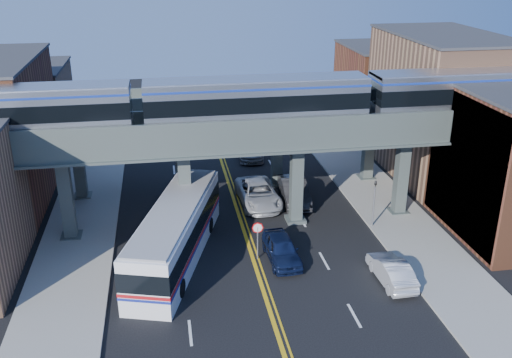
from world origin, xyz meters
TOP-DOWN VIEW (x-y plane):
  - ground at (0.00, 0.00)m, footprint 120.00×120.00m
  - sidewalk_west at (-11.50, 10.00)m, footprint 5.00×70.00m
  - sidewalk_east at (11.50, 10.00)m, footprint 5.00×70.00m
  - building_west_c at (-18.50, 29.00)m, footprint 8.00×10.00m
  - building_east_b at (18.50, 16.00)m, footprint 8.00×14.00m
  - building_east_c at (18.50, 29.00)m, footprint 8.00×10.00m
  - mural_panel at (14.55, 4.00)m, footprint 0.10×9.50m
  - elevated_viaduct_near at (0.00, 8.00)m, footprint 52.00×3.60m
  - elevated_viaduct_far at (0.00, 15.00)m, footprint 52.00×3.60m
  - transit_train at (1.08, 8.00)m, footprint 46.49×2.91m
  - stop_sign at (0.30, 3.00)m, footprint 0.76×0.09m
  - traffic_signal at (9.20, 6.00)m, footprint 0.15×0.18m
  - transit_bus at (-4.85, 3.99)m, footprint 6.85×13.84m
  - car_lane_a at (1.80, 2.56)m, footprint 2.10×4.82m
  - car_lane_b at (4.67, 11.36)m, footprint 2.24×5.64m
  - car_lane_c at (1.80, 11.47)m, footprint 3.17×6.37m
  - car_lane_d at (3.01, 22.39)m, footprint 3.06×5.94m
  - car_parked_curb at (7.80, -1.01)m, footprint 1.68×4.56m

SIDE VIEW (x-z plane):
  - ground at x=0.00m, z-range 0.00..0.00m
  - sidewalk_west at x=-11.50m, z-range 0.00..0.16m
  - sidewalk_east at x=11.50m, z-range 0.00..0.16m
  - car_parked_curb at x=7.80m, z-range 0.00..1.49m
  - car_lane_a at x=1.80m, z-range 0.00..1.62m
  - car_lane_d at x=3.01m, z-range 0.00..1.65m
  - car_lane_c at x=1.80m, z-range 0.00..1.74m
  - car_lane_b at x=4.67m, z-range 0.00..1.82m
  - stop_sign at x=0.30m, z-range 0.44..3.07m
  - transit_bus at x=-4.85m, z-range 0.05..3.54m
  - traffic_signal at x=9.20m, z-range 0.25..4.35m
  - building_west_c at x=-18.50m, z-range 0.00..8.00m
  - building_east_c at x=18.50m, z-range 0.00..9.00m
  - mural_panel at x=14.55m, z-range 0.00..9.50m
  - building_east_b at x=18.50m, z-range 0.00..12.00m
  - elevated_viaduct_near at x=0.00m, z-range 2.77..10.17m
  - elevated_viaduct_far at x=0.00m, z-range 2.77..10.17m
  - transit_train at x=1.08m, z-range 7.54..10.93m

